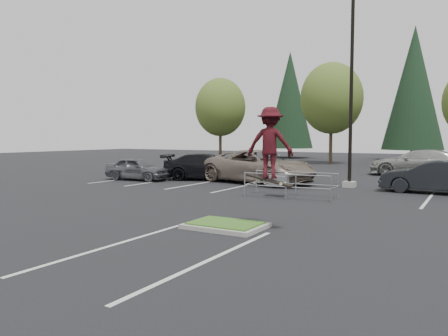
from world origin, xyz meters
The scene contains 15 objects.
ground centered at (0.00, 0.00, 0.00)m, with size 120.00×120.00×0.00m, color black.
grass_median centered at (0.00, 0.00, 0.08)m, with size 2.20×1.60×0.16m.
stall_lines centered at (-1.35, 6.02, 0.00)m, with size 22.62×17.60×0.01m.
light_pole centered at (0.50, 12.00, 4.56)m, with size 0.70×0.60×10.12m.
decid_a centered at (-18.01, 30.03, 5.58)m, with size 5.44×5.44×8.91m.
decid_b centered at (-6.01, 30.53, 6.04)m, with size 5.89×5.89×9.64m.
conif_a centered at (-14.00, 40.00, 7.10)m, with size 5.72×5.72×13.00m.
conif_b centered at (0.00, 40.50, 7.85)m, with size 6.38×6.38×14.50m.
cart_corral centered at (-1.15, 6.87, 0.69)m, with size 3.92×1.59×1.09m.
skateboarder centered at (1.20, 0.39, 2.44)m, with size 1.40×0.97×2.21m.
car_l_tan centered at (-4.50, 11.50, 0.94)m, with size 3.11×6.75×1.88m, color #78685C.
car_l_black centered at (-8.00, 11.50, 0.79)m, with size 2.22×5.47×1.59m, color black.
car_l_grey centered at (-11.50, 9.28, 0.69)m, with size 1.64×4.06×1.38m, color #4F5157.
car_r_charc centered at (4.50, 11.50, 0.77)m, with size 1.62×4.64×1.53m, color black.
car_far_silver centered at (2.80, 20.86, 0.88)m, with size 2.47×6.09×1.77m, color gray.
Camera 1 is at (6.22, -10.77, 2.63)m, focal length 35.00 mm.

